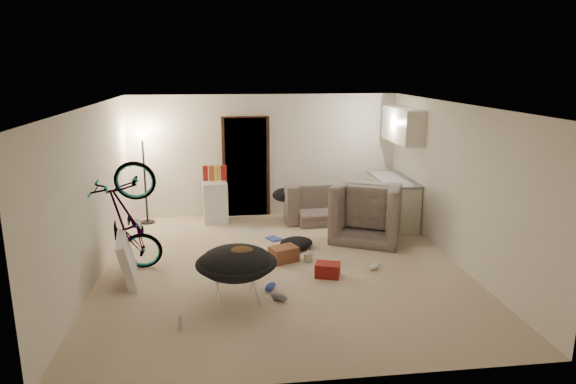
{
  "coord_description": "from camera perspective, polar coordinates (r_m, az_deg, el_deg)",
  "views": [
    {
      "loc": [
        -0.86,
        -7.44,
        3.05
      ],
      "look_at": [
        0.17,
        0.6,
        1.06
      ],
      "focal_mm": 32.0,
      "sensor_mm": 36.0,
      "label": 1
    }
  ],
  "objects": [
    {
      "name": "bicycle",
      "position": [
        8.12,
        -17.17,
        -5.39
      ],
      "size": [
        1.77,
        0.8,
        1.02
      ],
      "primitive_type": "imported",
      "rotation": [
        0.0,
        -0.17,
        1.55
      ],
      "color": "black",
      "rests_on": "floor"
    },
    {
      "name": "wall_right",
      "position": [
        8.47,
        18.23,
        0.85
      ],
      "size": [
        0.02,
        6.0,
        2.5
      ],
      "primitive_type": "cube",
      "color": "white",
      "rests_on": "floor"
    },
    {
      "name": "book_blue",
      "position": [
        9.32,
        -1.58,
        -5.2
      ],
      "size": [
        0.31,
        0.34,
        0.03
      ],
      "primitive_type": "cube",
      "rotation": [
        0.0,
        0.0,
        0.53
      ],
      "color": "#324CB5",
      "rests_on": "floor"
    },
    {
      "name": "floor_lamp",
      "position": [
        10.35,
        -15.77,
        3.62
      ],
      "size": [
        0.28,
        0.28,
        1.81
      ],
      "color": "black",
      "rests_on": "floor"
    },
    {
      "name": "kitchen_uppers",
      "position": [
        10.1,
        12.66,
        7.25
      ],
      "size": [
        0.38,
        1.4,
        0.65
      ],
      "primitive_type": "cube",
      "color": "beige",
      "rests_on": "wall_right"
    },
    {
      "name": "door_trim",
      "position": [
        10.58,
        -4.67,
        2.73
      ],
      "size": [
        0.97,
        0.04,
        2.1
      ],
      "primitive_type": "cube",
      "color": "#331D12",
      "rests_on": "floor"
    },
    {
      "name": "shoe_2",
      "position": [
        7.29,
        -1.98,
        -10.47
      ],
      "size": [
        0.23,
        0.29,
        0.1
      ],
      "primitive_type": "ellipsoid",
      "rotation": [
        0.0,
        0.0,
        1.04
      ],
      "color": "#324CB5",
      "rests_on": "floor"
    },
    {
      "name": "drink_case_a",
      "position": [
        8.28,
        -0.47,
        -6.91
      ],
      "size": [
        0.5,
        0.44,
        0.24
      ],
      "primitive_type": "cube",
      "rotation": [
        0.0,
        0.0,
        0.39
      ],
      "color": "brown",
      "rests_on": "floor"
    },
    {
      "name": "clothes_lump_a",
      "position": [
        8.85,
        0.93,
        -5.69
      ],
      "size": [
        0.69,
        0.63,
        0.19
      ],
      "primitive_type": "ellipsoid",
      "rotation": [
        0.0,
        0.0,
        0.26
      ],
      "color": "black",
      "rests_on": "floor"
    },
    {
      "name": "wall_left",
      "position": [
        7.88,
        -21.02,
        -0.31
      ],
      "size": [
        0.02,
        6.0,
        2.5
      ],
      "primitive_type": "cube",
      "color": "white",
      "rests_on": "floor"
    },
    {
      "name": "newspaper",
      "position": [
        9.86,
        -4.69,
        -4.22
      ],
      "size": [
        0.69,
        0.65,
        0.01
      ],
      "primitive_type": "cube",
      "rotation": [
        0.0,
        0.0,
        1.02
      ],
      "color": "#B7B1A9",
      "rests_on": "floor"
    },
    {
      "name": "book_white",
      "position": [
        8.04,
        -8.45,
        -8.54
      ],
      "size": [
        0.2,
        0.25,
        0.02
      ],
      "primitive_type": "cube",
      "rotation": [
        0.0,
        0.0,
        -0.09
      ],
      "color": "silver",
      "rests_on": "floor"
    },
    {
      "name": "saucer_chair",
      "position": [
        6.83,
        -5.73,
        -8.62
      ],
      "size": [
        1.07,
        1.07,
        0.76
      ],
      "color": "silver",
      "rests_on": "floor"
    },
    {
      "name": "snack_box_1",
      "position": [
        10.2,
        -8.49,
        2.08
      ],
      "size": [
        0.11,
        0.09,
        0.3
      ],
      "primitive_type": "cube",
      "rotation": [
        0.0,
        0.0,
        0.18
      ],
      "color": "#BA5217",
      "rests_on": "mini_fridge"
    },
    {
      "name": "sofa",
      "position": [
        10.49,
        4.95,
        -1.44
      ],
      "size": [
        2.07,
        0.91,
        0.59
      ],
      "primitive_type": "imported",
      "rotation": [
        0.0,
        0.0,
        3.2
      ],
      "color": "#323832",
      "rests_on": "floor"
    },
    {
      "name": "ceiling",
      "position": [
        7.51,
        -0.69,
        9.7
      ],
      "size": [
        5.5,
        6.0,
        0.02
      ],
      "primitive_type": "cube",
      "color": "white",
      "rests_on": "wall_back"
    },
    {
      "name": "kitchen_counter",
      "position": [
        10.33,
        11.54,
        -1.09
      ],
      "size": [
        0.6,
        1.5,
        0.88
      ],
      "primitive_type": "cube",
      "color": "beige",
      "rests_on": "floor"
    },
    {
      "name": "wall_front",
      "position": [
        4.86,
        3.49,
        -7.97
      ],
      "size": [
        5.5,
        0.02,
        2.5
      ],
      "primitive_type": "cube",
      "color": "white",
      "rests_on": "floor"
    },
    {
      "name": "armchair",
      "position": [
        9.51,
        9.09,
        -2.6
      ],
      "size": [
        1.53,
        1.47,
        0.78
      ],
      "primitive_type": "imported",
      "rotation": [
        0.0,
        0.0,
        2.68
      ],
      "color": "#323832",
      "rests_on": "floor"
    },
    {
      "name": "mini_fridge",
      "position": [
        10.33,
        -8.1,
        -1.12
      ],
      "size": [
        0.51,
        0.51,
        0.82
      ],
      "primitive_type": "cube",
      "rotation": [
        0.0,
        0.0,
        0.07
      ],
      "color": "white",
      "rests_on": "floor"
    },
    {
      "name": "snack_box_0",
      "position": [
        10.2,
        -9.16,
        2.06
      ],
      "size": [
        0.1,
        0.07,
        0.3
      ],
      "primitive_type": "cube",
      "rotation": [
        0.0,
        0.0,
        0.02
      ],
      "color": "maroon",
      "rests_on": "mini_fridge"
    },
    {
      "name": "tv_box",
      "position": [
        7.88,
        -17.46,
        -7.03
      ],
      "size": [
        0.4,
        1.02,
        0.67
      ],
      "primitive_type": "cube",
      "rotation": [
        0.0,
        -0.21,
        0.16
      ],
      "color": "silver",
      "rests_on": "floor"
    },
    {
      "name": "clothes_lump_c",
      "position": [
        8.34,
        -3.04,
        -7.1
      ],
      "size": [
        0.56,
        0.51,
        0.15
      ],
      "primitive_type": "ellipsoid",
      "rotation": [
        0.0,
        0.0,
        -0.26
      ],
      "color": "silver",
      "rests_on": "floor"
    },
    {
      "name": "floor",
      "position": [
        8.09,
        -0.64,
        -8.4
      ],
      "size": [
        5.5,
        6.0,
        0.02
      ],
      "primitive_type": "cube",
      "color": "beige",
      "rests_on": "ground"
    },
    {
      "name": "snack_box_3",
      "position": [
        10.2,
        -7.14,
        2.12
      ],
      "size": [
        0.12,
        0.1,
        0.3
      ],
      "primitive_type": "cube",
      "rotation": [
        0.0,
        0.0,
        -0.34
      ],
      "color": "maroon",
      "rests_on": "mini_fridge"
    },
    {
      "name": "snack_box_2",
      "position": [
        10.2,
        -7.82,
        2.1
      ],
      "size": [
        0.1,
        0.07,
        0.3
      ],
      "primitive_type": "cube",
      "rotation": [
        0.0,
        0.0,
        0.03
      ],
      "color": "gold",
      "rests_on": "mini_fridge"
    },
    {
      "name": "wall_back",
      "position": [
        10.64,
        -2.55,
        4.08
      ],
      "size": [
        5.5,
        0.02,
        2.5
      ],
      "primitive_type": "cube",
      "color": "white",
      "rests_on": "floor"
    },
    {
      "name": "hoodie",
      "position": [
        6.73,
        -5.34,
        -7.04
      ],
      "size": [
        0.59,
        0.55,
        0.22
      ],
      "primitive_type": "ellipsoid",
      "rotation": [
        0.0,
        0.0,
        0.38
      ],
      "color": "#50371B",
      "rests_on": "saucer_chair"
    },
    {
      "name": "book_asset",
      "position": [
        6.39,
        -12.03,
        -14.96
      ],
      "size": [
        0.22,
        0.18,
        0.01
      ],
      "primitive_type": "imported",
      "rotation": [
        0.0,
        0.0,
        1.39
      ],
      "color": "maroon",
      "rests_on": "floor"
    },
    {
      "name": "sofa_drape",
      "position": [
        10.27,
        -0.21,
        -0.31
      ],
      "size": [
        0.64,
        0.56,
        0.28
      ],
      "primitive_type": "ellipsoid",
      "rotation": [
        0.0,
        0.0,
        0.18
      ],
      "color": "black",
      "rests_on": "sofa"
    },
    {
      "name": "doorway",
      "position": [
        10.61,
        -4.67,
        2.76
      ],
      "size": [
        0.85,
        0.1,
        2.04
      ],
      "primitive_type": "cube",
      "color": "black",
      "rests_on": "floor"
    },
    {
      "name": "juicer",
      "position": [
        8.29,
        2.26,
        -7.15
      ],
      "size": [
        0.14,
        0.14,
        0.21
      ],
      "color": "beige",
      "rests_on": "floor"
    },
    {
      "name": "drink_case_b",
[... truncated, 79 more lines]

